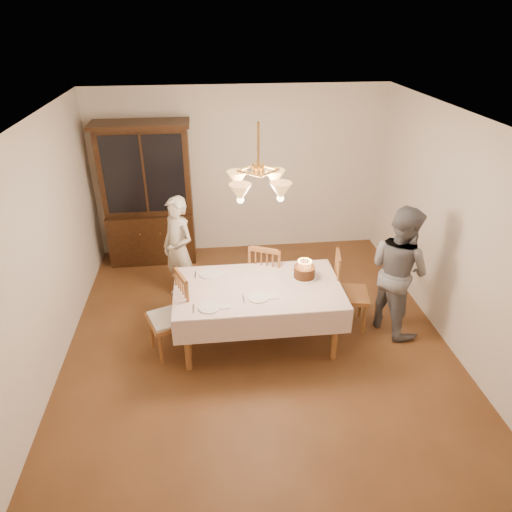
{
  "coord_description": "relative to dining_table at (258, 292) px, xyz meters",
  "views": [
    {
      "loc": [
        -0.51,
        -4.36,
        3.54
      ],
      "look_at": [
        0.0,
        0.2,
        1.05
      ],
      "focal_mm": 32.0,
      "sensor_mm": 36.0,
      "label": 1
    }
  ],
  "objects": [
    {
      "name": "ground",
      "position": [
        0.0,
        0.0,
        -0.68
      ],
      "size": [
        5.0,
        5.0,
        0.0
      ],
      "primitive_type": "plane",
      "color": "#543018",
      "rests_on": "ground"
    },
    {
      "name": "room_shell",
      "position": [
        0.0,
        0.0,
        0.9
      ],
      "size": [
        5.0,
        5.0,
        5.0
      ],
      "color": "white",
      "rests_on": "ground"
    },
    {
      "name": "dining_table",
      "position": [
        0.0,
        0.0,
        0.0
      ],
      "size": [
        1.9,
        1.1,
        0.76
      ],
      "color": "brown",
      "rests_on": "ground"
    },
    {
      "name": "china_hutch",
      "position": [
        -1.41,
        2.25,
        0.36
      ],
      "size": [
        1.38,
        0.54,
        2.16
      ],
      "color": "black",
      "rests_on": "ground"
    },
    {
      "name": "chair_far_side",
      "position": [
        0.2,
        0.65,
        -0.24
      ],
      "size": [
        0.57,
        0.56,
        1.0
      ],
      "color": "brown",
      "rests_on": "ground"
    },
    {
      "name": "chair_left_end",
      "position": [
        -1.02,
        -0.09,
        -0.23
      ],
      "size": [
        0.55,
        0.56,
        1.0
      ],
      "color": "brown",
      "rests_on": "ground"
    },
    {
      "name": "chair_right_end",
      "position": [
        1.16,
        0.19,
        -0.24
      ],
      "size": [
        0.5,
        0.52,
        1.0
      ],
      "color": "brown",
      "rests_on": "ground"
    },
    {
      "name": "elderly_woman",
      "position": [
        -0.94,
        1.08,
        0.05
      ],
      "size": [
        0.61,
        0.63,
        1.46
      ],
      "primitive_type": "imported",
      "rotation": [
        0.0,
        0.0,
        -0.86
      ],
      "color": "silver",
      "rests_on": "ground"
    },
    {
      "name": "adult_in_grey",
      "position": [
        1.69,
        0.1,
        0.13
      ],
      "size": [
        0.88,
        0.97,
        1.62
      ],
      "primitive_type": "imported",
      "rotation": [
        0.0,
        0.0,
        1.99
      ],
      "color": "slate",
      "rests_on": "ground"
    },
    {
      "name": "birthday_cake",
      "position": [
        0.56,
        0.14,
        0.15
      ],
      "size": [
        0.3,
        0.3,
        0.23
      ],
      "color": "white",
      "rests_on": "dining_table"
    },
    {
      "name": "place_setting_near_left",
      "position": [
        -0.54,
        -0.35,
        0.08
      ],
      "size": [
        0.39,
        0.25,
        0.02
      ],
      "color": "white",
      "rests_on": "dining_table"
    },
    {
      "name": "place_setting_near_right",
      "position": [
        -0.01,
        -0.22,
        0.08
      ],
      "size": [
        0.38,
        0.24,
        0.02
      ],
      "color": "white",
      "rests_on": "dining_table"
    },
    {
      "name": "place_setting_far_left",
      "position": [
        -0.53,
        0.34,
        0.08
      ],
      "size": [
        0.4,
        0.25,
        0.02
      ],
      "color": "white",
      "rests_on": "dining_table"
    },
    {
      "name": "chandelier",
      "position": [
        -0.0,
        -0.0,
        1.29
      ],
      "size": [
        0.62,
        0.62,
        0.73
      ],
      "color": "#BF8C3F",
      "rests_on": "ground"
    }
  ]
}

